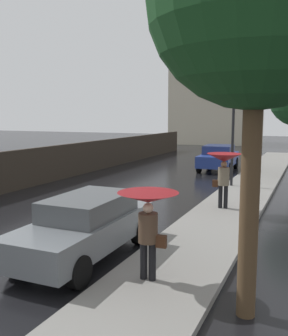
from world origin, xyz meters
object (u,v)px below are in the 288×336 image
Objects in this scene: pedestrian_with_umbrella_near at (148,209)px; pedestrian_with_umbrella_far at (224,164)px; traffic_light at (233,118)px; car_blue_mid_road at (218,157)px; car_grey_near_kerb at (86,226)px.

pedestrian_with_umbrella_near is 0.91× the size of pedestrian_with_umbrella_far.
pedestrian_with_umbrella_far is 4.70m from traffic_light.
pedestrian_with_umbrella_far is at bearing 87.22° from pedestrian_with_umbrella_near.
car_blue_mid_road is 16.57m from pedestrian_with_umbrella_near.
traffic_light is at bearing -73.77° from car_blue_mid_road.
pedestrian_with_umbrella_near is at bearing -23.80° from car_grey_near_kerb.
car_grey_near_kerb is 2.51× the size of pedestrian_with_umbrella_near.
car_grey_near_kerb is 0.98× the size of traffic_light.
car_blue_mid_road is at bearing 108.65° from traffic_light.
pedestrian_with_umbrella_near reaches higher than car_grey_near_kerb.
pedestrian_with_umbrella_near reaches higher than car_blue_mid_road.
pedestrian_with_umbrella_far reaches higher than car_blue_mid_road.
car_blue_mid_road is at bearing -86.65° from pedestrian_with_umbrella_far.
car_blue_mid_road is at bearing 91.43° from car_grey_near_kerb.
pedestrian_with_umbrella_far reaches higher than pedestrian_with_umbrella_near.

